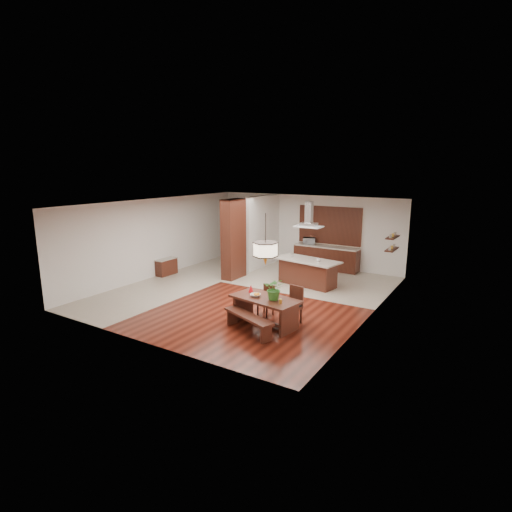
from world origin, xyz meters
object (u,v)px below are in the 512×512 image
Objects in this scene: hallway_console at (167,267)px; kitchen_island at (307,272)px; dining_bench at (248,324)px; pendant_lantern at (265,240)px; foliage_plant at (275,289)px; range_hood at (309,214)px; dining_chair_left at (266,301)px; dining_chair_right at (292,306)px; fruit_bowl at (255,295)px; microwave at (309,241)px; island_cup at (318,260)px; dining_table at (265,305)px.

hallway_console is 0.37× the size of kitchen_island.
pendant_lantern reaches higher than dining_bench.
range_hood is at bearing 102.48° from foliage_plant.
dining_chair_right is at bearing -4.31° from dining_chair_left.
pendant_lantern is 3.91m from range_hood.
pendant_lantern is 1.50m from fruit_bowl.
range_hood reaches higher than kitchen_island.
kitchen_island reaches higher than dining_bench.
dining_chair_left is 0.94× the size of range_hood.
pendant_lantern reaches higher than fruit_bowl.
dining_bench is 4.52m from kitchen_island.
kitchen_island is at bearing -90.00° from range_hood.
dining_chair_right reaches higher than hallway_console.
dining_chair_left is at bearing -75.73° from kitchen_island.
hallway_console is 0.90× the size of dining_chair_right.
fruit_bowl is 0.12× the size of kitchen_island.
dining_chair_right is at bearing 59.62° from dining_bench.
range_hood is at bearing -90.50° from microwave.
dining_bench is 2.80× the size of foliage_plant.
dining_chair_left is 0.64× the size of pendant_lantern.
pendant_lantern is 4.78× the size of fruit_bowl.
kitchen_island is 0.68m from island_cup.
hallway_console is at bearing 156.53° from fruit_bowl.
pendant_lantern is at bearing 80.17° from dining_bench.
dining_bench is 4.43m from island_cup.
hallway_console is 0.98× the size of range_hood.
dining_table is at bearing -55.02° from dining_chair_left.
microwave is (-1.37, 6.34, 0.31)m from fruit_bowl.
dining_chair_right is 1.89m from pendant_lantern.
pendant_lantern reaches higher than microwave.
fruit_bowl is at bearing -137.85° from dining_chair_right.
kitchen_island is at bearing 99.70° from dining_chair_left.
dining_table is 2.11× the size of range_hood.
range_hood is at bearing 100.08° from kitchen_island.
pendant_lantern is 1.25m from foliage_plant.
dining_chair_left is at bearing 96.64° from fruit_bowl.
dining_chair_right is 6.26m from microwave.
dining_bench is 7.15m from microwave.
microwave is (-1.30, 5.69, 0.66)m from dining_chair_left.
pendant_lantern is 2.73× the size of microwave.
range_hood reaches higher than microwave.
dining_table is 2.26× the size of dining_chair_left.
island_cup is at bearing 92.19° from pendant_lantern.
island_cup is (0.44, -0.12, 0.50)m from kitchen_island.
pendant_lantern reaches higher than dining_chair_right.
dining_chair_left is 1.46× the size of foliage_plant.
fruit_bowl is at bearing -75.32° from kitchen_island.
dining_chair_left is 0.89m from dining_chair_right.
foliage_plant reaches higher than dining_chair_left.
hallway_console is at bearing -163.11° from range_hood.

